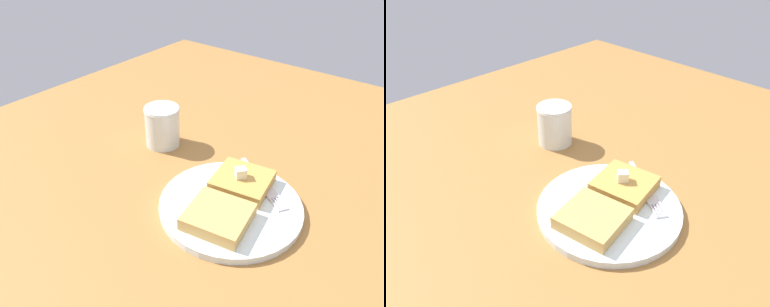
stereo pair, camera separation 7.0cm
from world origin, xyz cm
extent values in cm
cube|color=#9D6B35|center=(0.00, 0.00, 1.01)|extent=(123.75, 123.75, 2.03)
cylinder|color=white|center=(8.55, 6.50, 2.67)|extent=(24.40, 24.40, 1.29)
torus|color=brown|center=(8.55, 6.50, 2.92)|extent=(24.40, 24.40, 0.80)
cube|color=gold|center=(3.52, 5.58, 4.45)|extent=(10.84, 11.14, 2.26)
cube|color=tan|center=(13.59, 7.41, 4.45)|extent=(10.84, 11.14, 2.26)
cube|color=#F6ECC3|center=(3.91, 5.35, 6.50)|extent=(2.50, 2.49, 1.86)
cube|color=silver|center=(-1.26, 5.30, 3.50)|extent=(6.22, 8.87, 0.36)
cube|color=silver|center=(2.24, 10.66, 3.50)|extent=(3.37, 3.55, 0.36)
cube|color=silver|center=(3.18, 13.62, 3.50)|extent=(2.02, 2.86, 0.36)
cube|color=silver|center=(3.65, 13.32, 3.50)|extent=(2.02, 2.86, 0.36)
cube|color=silver|center=(4.11, 13.02, 3.50)|extent=(2.02, 2.86, 0.36)
cube|color=silver|center=(4.57, 12.72, 3.50)|extent=(2.02, 2.86, 0.36)
cylinder|color=#582811|center=(0.38, -16.76, 4.46)|extent=(6.77, 6.77, 4.86)
cylinder|color=silver|center=(0.38, -16.76, 6.39)|extent=(7.36, 7.36, 8.72)
torus|color=silver|center=(0.38, -16.76, 10.30)|extent=(7.56, 7.56, 0.50)
camera|label=1|loc=(50.43, 31.46, 45.52)|focal=35.00mm
camera|label=2|loc=(45.72, 36.70, 45.52)|focal=35.00mm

